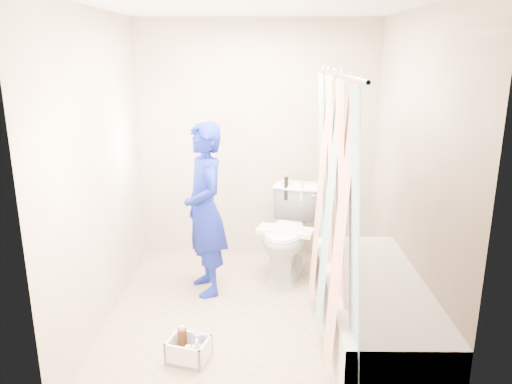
{
  "coord_description": "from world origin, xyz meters",
  "views": [
    {
      "loc": [
        0.03,
        -3.7,
        2.09
      ],
      "look_at": [
        -0.01,
        0.36,
        0.94
      ],
      "focal_mm": 35.0,
      "sensor_mm": 36.0,
      "label": 1
    }
  ],
  "objects_px": {
    "toilet": "(289,233)",
    "cleaning_caddy": "(190,351)",
    "bathtub": "(372,310)",
    "plumber": "(205,210)"
  },
  "relations": [
    {
      "from": "toilet",
      "to": "cleaning_caddy",
      "type": "distance_m",
      "value": 1.65
    },
    {
      "from": "bathtub",
      "to": "toilet",
      "type": "distance_m",
      "value": 1.31
    },
    {
      "from": "bathtub",
      "to": "plumber",
      "type": "relative_size",
      "value": 1.15
    },
    {
      "from": "toilet",
      "to": "plumber",
      "type": "bearing_deg",
      "value": -137.99
    },
    {
      "from": "bathtub",
      "to": "toilet",
      "type": "xyz_separation_m",
      "value": [
        -0.55,
        1.18,
        0.15
      ]
    },
    {
      "from": "toilet",
      "to": "cleaning_caddy",
      "type": "xyz_separation_m",
      "value": [
        -0.76,
        -1.42,
        -0.34
      ]
    },
    {
      "from": "toilet",
      "to": "cleaning_caddy",
      "type": "bearing_deg",
      "value": -100.97
    },
    {
      "from": "bathtub",
      "to": "cleaning_caddy",
      "type": "relative_size",
      "value": 5.39
    },
    {
      "from": "toilet",
      "to": "plumber",
      "type": "distance_m",
      "value": 0.9
    },
    {
      "from": "bathtub",
      "to": "toilet",
      "type": "relative_size",
      "value": 2.1
    }
  ]
}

